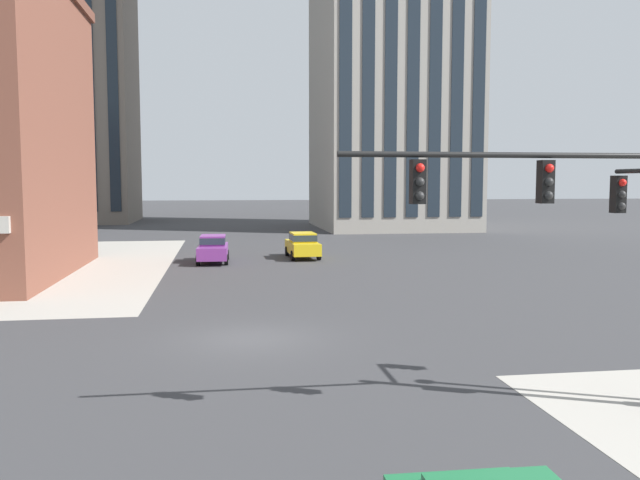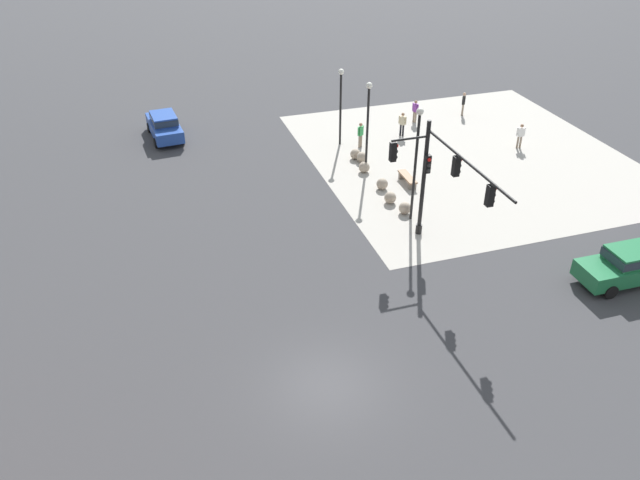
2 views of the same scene
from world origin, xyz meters
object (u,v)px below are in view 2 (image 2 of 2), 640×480
bollard_sphere_curb_b (390,198)px  pedestrian_with_bag (520,135)px  bollard_sphere_curb_e (355,154)px  street_lamp_corner_far (341,97)px  traffic_signal_main (435,175)px  bollard_sphere_curb_a (405,208)px  street_lamp_corner_near (416,153)px  pedestrian_at_curb (361,133)px  car_main_southbound_near (164,125)px  pedestrian_by_lamp (402,123)px  bollard_sphere_curb_c (382,184)px  bollard_sphere_curb_d (364,167)px  bench_near_signal (407,179)px  bollard_sphere_curb_f (362,157)px  car_main_northbound_far (628,264)px  street_lamp_mid_sidewalk (368,117)px  pedestrian_near_bench (464,102)px  pedestrian_walking_east (415,110)px

bollard_sphere_curb_b → pedestrian_with_bag: (4.21, -10.71, 0.60)m
bollard_sphere_curb_e → street_lamp_corner_far: (2.43, 0.17, 2.81)m
traffic_signal_main → bollard_sphere_curb_b: size_ratio=11.26×
bollard_sphere_curb_a → street_lamp_corner_near: 3.46m
pedestrian_with_bag → bollard_sphere_curb_e: bearing=81.1°
pedestrian_at_curb → car_main_southbound_near: 12.90m
bollard_sphere_curb_e → pedestrian_at_curb: size_ratio=0.39×
bollard_sphere_curb_b → pedestrian_by_lamp: bearing=-27.8°
bollard_sphere_curb_c → bollard_sphere_curb_d: bearing=4.7°
bollard_sphere_curb_b → bench_near_signal: 2.57m
bollard_sphere_curb_f → car_main_northbound_far: car_main_northbound_far is taller
bollard_sphere_curb_e → pedestrian_at_curb: bearing=-30.1°
bench_near_signal → pedestrian_by_lamp: (6.53, -2.55, 0.59)m
pedestrian_at_curb → car_main_northbound_far: (-17.28, -6.02, -0.03)m
pedestrian_at_curb → street_lamp_mid_sidewalk: 4.31m
traffic_signal_main → bollard_sphere_curb_b: traffic_signal_main is taller
traffic_signal_main → bollard_sphere_curb_a: (3.49, -0.36, -3.64)m
bollard_sphere_curb_d → bench_near_signal: 2.82m
street_lamp_corner_far → car_main_northbound_far: street_lamp_corner_far is taller
pedestrian_by_lamp → bollard_sphere_curb_b: bearing=152.2°
pedestrian_near_bench → street_lamp_corner_near: 15.99m
pedestrian_with_bag → car_main_southbound_near: bearing=68.2°
bollard_sphere_curb_a → car_main_southbound_near: size_ratio=0.14×
traffic_signal_main → bollard_sphere_curb_d: size_ratio=11.26×
bollard_sphere_curb_e → pedestrian_at_curb: pedestrian_at_curb is taller
bollard_sphere_curb_a → car_main_northbound_far: bearing=-141.5°
bollard_sphere_curb_d → pedestrian_walking_east: pedestrian_walking_east is taller
street_lamp_mid_sidewalk → pedestrian_at_curb: bearing=-15.5°
bench_near_signal → street_lamp_corner_far: bearing=15.7°
pedestrian_near_bench → street_lamp_mid_sidewalk: 12.12m
pedestrian_at_curb → car_main_southbound_near: car_main_southbound_near is taller
bollard_sphere_curb_f → bollard_sphere_curb_c: bearing=177.1°
bollard_sphere_curb_b → street_lamp_corner_far: 8.75m
street_lamp_corner_far → pedestrian_near_bench: bearing=-77.8°
bollard_sphere_curb_a → pedestrian_by_lamp: pedestrian_by_lamp is taller
bollard_sphere_curb_b → pedestrian_at_curb: (7.42, -1.08, 0.62)m
pedestrian_with_bag → pedestrian_by_lamp: bearing=56.9°
pedestrian_with_bag → street_lamp_corner_far: street_lamp_corner_far is taller
bollard_sphere_curb_b → bollard_sphere_curb_d: (3.95, -0.02, 0.00)m
bollard_sphere_curb_e → bollard_sphere_curb_f: (-0.55, -0.21, 0.00)m
pedestrian_by_lamp → street_lamp_corner_near: size_ratio=0.27×
bench_near_signal → car_main_northbound_far: 12.81m
street_lamp_mid_sidewalk → street_lamp_corner_far: (4.28, 0.13, -0.27)m
bollard_sphere_curb_c → street_lamp_corner_near: (-3.54, -0.14, 3.41)m
bench_near_signal → bollard_sphere_curb_a: bearing=153.4°
bollard_sphere_curb_f → pedestrian_by_lamp: pedestrian_by_lamp is taller
bollard_sphere_curb_e → pedestrian_by_lamp: pedestrian_by_lamp is taller
bollard_sphere_curb_a → pedestrian_by_lamp: bearing=-23.1°
bollard_sphere_curb_c → bollard_sphere_curb_e: same height
bollard_sphere_curb_d → pedestrian_walking_east: (6.27, -6.19, 0.59)m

